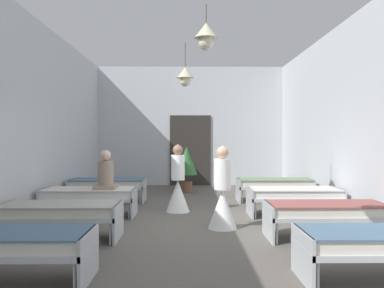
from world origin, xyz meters
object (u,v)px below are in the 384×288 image
(bed_left_row_1, at_px, (60,212))
(nurse_near_aisle, at_px, (222,199))
(bed_left_row_0, at_px, (6,244))
(bed_left_row_2, at_px, (89,195))
(bed_right_row_3, at_px, (274,184))
(patient_seated_primary, at_px, (106,175))
(nurse_mid_aisle, at_px, (178,188))
(bed_right_row_2, at_px, (294,195))
(bed_left_row_3, at_px, (108,184))
(potted_plant, at_px, (186,163))
(bed_right_row_1, at_px, (326,211))
(bed_right_row_0, at_px, (384,243))

(bed_left_row_1, bearing_deg, nurse_near_aisle, 15.37)
(bed_left_row_0, distance_m, bed_left_row_2, 3.80)
(bed_right_row_3, distance_m, patient_seated_primary, 4.40)
(nurse_near_aisle, xyz_separation_m, nurse_mid_aisle, (-0.84, 1.63, 0.00))
(bed_right_row_2, height_order, bed_right_row_3, same)
(bed_left_row_0, distance_m, bed_left_row_3, 5.70)
(bed_left_row_1, distance_m, bed_right_row_2, 4.67)
(patient_seated_primary, bearing_deg, potted_plant, 65.58)
(bed_left_row_1, bearing_deg, bed_right_row_3, 41.69)
(potted_plant, bearing_deg, bed_right_row_1, -67.62)
(patient_seated_primary, bearing_deg, bed_right_row_1, -25.16)
(bed_right_row_0, height_order, bed_right_row_3, same)
(bed_left_row_1, relative_size, bed_left_row_2, 1.00)
(nurse_mid_aisle, distance_m, patient_seated_primary, 1.60)
(nurse_near_aisle, distance_m, potted_plant, 4.81)
(bed_right_row_1, relative_size, bed_right_row_2, 1.00)
(bed_right_row_3, xyz_separation_m, potted_plant, (-2.26, 1.69, 0.42))
(bed_left_row_0, relative_size, bed_right_row_1, 1.00)
(bed_left_row_2, distance_m, patient_seated_primary, 0.56)
(bed_right_row_3, bearing_deg, bed_left_row_0, -126.82)
(bed_left_row_2, bearing_deg, bed_right_row_2, 0.00)
(bed_right_row_2, height_order, bed_left_row_3, same)
(bed_left_row_2, distance_m, bed_left_row_3, 1.90)
(patient_seated_primary, bearing_deg, bed_left_row_0, -95.35)
(bed_right_row_2, xyz_separation_m, nurse_mid_aisle, (-2.44, 0.47, 0.09))
(bed_right_row_2, bearing_deg, bed_right_row_3, 90.00)
(bed_right_row_0, bearing_deg, bed_left_row_3, 126.82)
(bed_left_row_0, distance_m, bed_right_row_1, 4.67)
(bed_left_row_0, distance_m, bed_right_row_0, 4.27)
(bed_right_row_2, distance_m, bed_left_row_3, 4.67)
(bed_left_row_0, xyz_separation_m, bed_left_row_2, (0.00, 3.80, 0.00))
(nurse_near_aisle, bearing_deg, bed_left_row_1, 56.63)
(bed_left_row_1, bearing_deg, bed_left_row_2, 90.00)
(patient_seated_primary, relative_size, potted_plant, 0.59)
(bed_right_row_1, bearing_deg, bed_left_row_1, 180.00)
(bed_right_row_3, bearing_deg, nurse_mid_aisle, -149.59)
(bed_left_row_1, xyz_separation_m, bed_left_row_2, (0.00, 1.90, 0.00))
(bed_left_row_0, distance_m, potted_plant, 7.67)
(bed_right_row_2, distance_m, bed_right_row_3, 1.90)
(bed_left_row_2, distance_m, bed_right_row_2, 4.27)
(bed_right_row_0, xyz_separation_m, bed_left_row_2, (-4.27, 3.80, 0.00))
(bed_left_row_0, xyz_separation_m, potted_plant, (2.01, 7.39, 0.42))
(bed_right_row_3, relative_size, potted_plant, 1.39)
(nurse_near_aisle, xyz_separation_m, potted_plant, (-0.66, 4.76, 0.33))
(bed_left_row_2, relative_size, bed_right_row_3, 1.00)
(bed_right_row_0, xyz_separation_m, bed_left_row_1, (-4.27, 1.90, 0.00))
(bed_right_row_1, height_order, bed_left_row_3, same)
(patient_seated_primary, bearing_deg, bed_left_row_2, 170.26)
(nurse_near_aisle, relative_size, potted_plant, 1.09)
(bed_right_row_1, bearing_deg, bed_left_row_2, 156.00)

